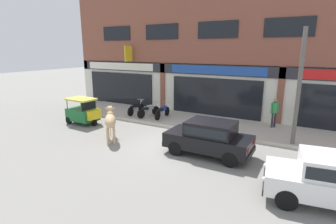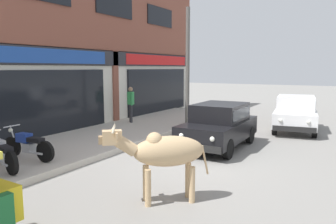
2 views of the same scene
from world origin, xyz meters
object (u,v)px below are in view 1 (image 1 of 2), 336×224
Objects in this scene: motorcycle_0 at (136,108)px; motorcycle_1 at (149,110)px; pedestrian at (275,110)px; cow at (110,121)px; car_0 at (209,136)px; auto_rickshaw at (84,113)px; car_1 at (334,178)px; motorcycle_2 at (162,112)px; utility_pole at (299,88)px.

motorcycle_0 is 1.11m from motorcycle_1.
pedestrian is at bearing 8.64° from motorcycle_0.
cow is 4.79m from car_0.
motorcycle_0 is at bearing -171.36° from pedestrian.
auto_rickshaw is at bearing 174.85° from car_0.
cow is at bearing -22.94° from auto_rickshaw.
pedestrian is (-2.55, 6.61, 0.35)m from car_1.
car_0 is 2.00× the size of motorcycle_0.
motorcycle_2 is (0.24, 4.40, -0.44)m from cow.
pedestrian reaches higher than motorcycle_1.
motorcycle_1 is (-0.66, 4.22, -0.44)m from cow.
car_0 is 7.47m from motorcycle_0.
motorcycle_2 is at bearing 0.63° from motorcycle_0.
utility_pole is at bearing -62.58° from pedestrian.
car_1 is at bearing -31.31° from motorcycle_2.
utility_pole is at bearing -7.80° from motorcycle_2.
motorcycle_1 is (-5.40, 3.51, -0.25)m from car_0.
car_0 is 8.16m from auto_rickshaw.
cow is 0.97× the size of motorcycle_1.
auto_rickshaw is at bearing -118.98° from motorcycle_0.
motorcycle_2 is (3.64, 2.96, -0.10)m from auto_rickshaw.
cow is 1.08× the size of pedestrian.
motorcycle_0 is 0.36× the size of utility_pole.
auto_rickshaw is at bearing -157.04° from pedestrian.
auto_rickshaw reaches higher than car_0.
cow is 0.34× the size of utility_pole.
motorcycle_2 is (-8.83, 5.37, -0.25)m from car_1.
car_1 reaches higher than motorcycle_2.
pedestrian is at bearing 70.12° from car_0.
auto_rickshaw is at bearing -140.82° from motorcycle_2.
car_1 is 2.07× the size of motorcycle_2.
car_0 is at bearing -5.15° from auto_rickshaw.
cow reaches higher than motorcycle_2.
car_0 is 2.00× the size of motorcycle_2.
cow is 0.48× the size of car_0.
car_0 reaches higher than motorcycle_2.
car_0 is at bearing -33.05° from motorcycle_1.
car_1 is at bearing -6.13° from cow.
cow reaches higher than car_1.
car_0 is at bearing -137.85° from utility_pole.
car_1 is 4.94m from utility_pole.
car_1 is at bearing -10.94° from auto_rickshaw.
auto_rickshaw reaches higher than motorcycle_0.
car_1 is at bearing -26.28° from motorcycle_0.
motorcycle_2 is 1.13× the size of pedestrian.
car_1 is 12.09m from motorcycle_0.
car_1 is 11.03m from motorcycle_1.
pedestrian is at bearing 22.96° from auto_rickshaw.
auto_rickshaw reaches higher than motorcycle_1.
auto_rickshaw is (-12.47, 2.41, -0.15)m from car_1.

